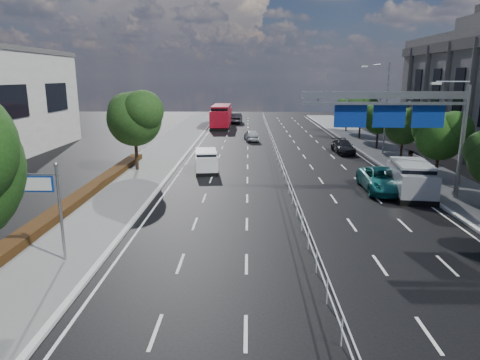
{
  "coord_description": "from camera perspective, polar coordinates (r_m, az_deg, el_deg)",
  "views": [
    {
      "loc": [
        -2.75,
        -16.7,
        7.7
      ],
      "look_at": [
        -3.17,
        5.15,
        2.4
      ],
      "focal_mm": 32.0,
      "sensor_mm": 36.0,
      "label": 1
    }
  ],
  "objects": [
    {
      "name": "overhead_gantry",
      "position": [
        28.46,
        20.82,
        8.54
      ],
      "size": [
        10.24,
        0.38,
        7.45
      ],
      "color": "gray",
      "rests_on": "ground"
    },
    {
      "name": "pedestrian_b",
      "position": [
        36.12,
        21.63,
        2.16
      ],
      "size": [
        1.2,
        1.13,
        1.95
      ],
      "primitive_type": "imported",
      "rotation": [
        0.0,
        0.0,
        2.58
      ],
      "color": "gray",
      "rests_on": "sidewalk_far"
    },
    {
      "name": "parked_car_teal",
      "position": [
        30.94,
        18.47,
        -0.01
      ],
      "size": [
        2.77,
        5.7,
        1.56
      ],
      "primitive_type": "imported",
      "rotation": [
        0.0,
        0.0,
        -0.03
      ],
      "color": "#19716E",
      "rests_on": "ground"
    },
    {
      "name": "near_car_silver",
      "position": [
        52.8,
        1.57,
        6.0
      ],
      "size": [
        2.07,
        4.22,
        1.38
      ],
      "primitive_type": "imported",
      "rotation": [
        0.0,
        0.0,
        3.25
      ],
      "color": "silver",
      "rests_on": "ground"
    },
    {
      "name": "toilet_sign",
      "position": [
        19.2,
        -24.24,
        -1.94
      ],
      "size": [
        1.62,
        0.18,
        4.34
      ],
      "color": "gray",
      "rests_on": "ground"
    },
    {
      "name": "far_tree_d",
      "position": [
        34.41,
        25.23,
        5.64
      ],
      "size": [
        3.85,
        3.59,
        5.34
      ],
      "color": "black",
      "rests_on": "ground"
    },
    {
      "name": "median_fence",
      "position": [
        39.95,
        5.04,
        3.23
      ],
      "size": [
        0.05,
        85.0,
        1.02
      ],
      "color": "silver",
      "rests_on": "ground"
    },
    {
      "name": "far_tree_e",
      "position": [
        41.34,
        21.05,
        6.98
      ],
      "size": [
        3.63,
        3.38,
        5.13
      ],
      "color": "black",
      "rests_on": "ground"
    },
    {
      "name": "far_tree_h",
      "position": [
        62.9,
        14.15,
        9.33
      ],
      "size": [
        3.41,
        3.18,
        4.91
      ],
      "color": "black",
      "rests_on": "ground"
    },
    {
      "name": "ground",
      "position": [
        18.59,
        9.69,
        -11.04
      ],
      "size": [
        160.0,
        160.0,
        0.0
      ],
      "primitive_type": "plane",
      "color": "black",
      "rests_on": "ground"
    },
    {
      "name": "near_car_dark",
      "position": [
        72.81,
        -0.52,
        8.24
      ],
      "size": [
        2.06,
        5.27,
        1.71
      ],
      "primitive_type": "imported",
      "rotation": [
        0.0,
        0.0,
        3.09
      ],
      "color": "black",
      "rests_on": "ground"
    },
    {
      "name": "silver_minivan",
      "position": [
        30.43,
        21.83,
        0.11
      ],
      "size": [
        2.98,
        5.64,
        2.24
      ],
      "rotation": [
        0.0,
        0.0,
        -0.13
      ],
      "color": "black",
      "rests_on": "ground"
    },
    {
      "name": "hedge_near",
      "position": [
        25.22,
        -23.76,
        -4.49
      ],
      "size": [
        1.0,
        36.0,
        0.44
      ],
      "primitive_type": "cube",
      "color": "black",
      "rests_on": "sidewalk_near"
    },
    {
      "name": "sidewalk_near",
      "position": [
        20.34,
        -24.85,
        -9.74
      ],
      "size": [
        5.0,
        140.0,
        0.14
      ],
      "primitive_type": "cube",
      "color": "slate",
      "rests_on": "ground"
    },
    {
      "name": "far_tree_g",
      "position": [
        55.61,
        15.89,
        9.05
      ],
      "size": [
        3.96,
        3.69,
        5.45
      ],
      "color": "black",
      "rests_on": "ground"
    },
    {
      "name": "parked_car_dark",
      "position": [
        45.63,
        13.57,
        4.36
      ],
      "size": [
        1.96,
        4.53,
        1.3
      ],
      "primitive_type": "imported",
      "rotation": [
        0.0,
        0.0,
        0.03
      ],
      "color": "black",
      "rests_on": "ground"
    },
    {
      "name": "near_tree_back",
      "position": [
        36.0,
        -13.84,
        8.32
      ],
      "size": [
        4.84,
        4.51,
        6.69
      ],
      "color": "black",
      "rests_on": "ground"
    },
    {
      "name": "red_bus",
      "position": [
        67.14,
        -2.49,
        8.56
      ],
      "size": [
        2.83,
        11.46,
        3.42
      ],
      "rotation": [
        0.0,
        0.0,
        -0.01
      ],
      "color": "black",
      "rests_on": "ground"
    },
    {
      "name": "kerb_near",
      "position": [
        19.4,
        -18.09,
        -10.25
      ],
      "size": [
        0.25,
        140.0,
        0.15
      ],
      "primitive_type": "cube",
      "color": "silver",
      "rests_on": "ground"
    },
    {
      "name": "streetlight_far",
      "position": [
        44.78,
        18.59,
        9.75
      ],
      "size": [
        2.78,
        2.4,
        9.0
      ],
      "color": "gray",
      "rests_on": "ground"
    },
    {
      "name": "far_tree_f",
      "position": [
        48.44,
        18.07,
        7.98
      ],
      "size": [
        3.52,
        3.28,
        5.02
      ],
      "color": "black",
      "rests_on": "ground"
    },
    {
      "name": "white_minivan",
      "position": [
        35.62,
        -4.53,
        2.54
      ],
      "size": [
        2.27,
        4.29,
        1.78
      ],
      "rotation": [
        0.0,
        0.0,
        0.13
      ],
      "color": "black",
      "rests_on": "ground"
    }
  ]
}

